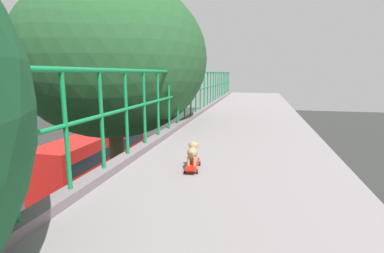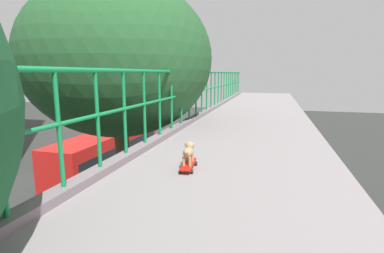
{
  "view_description": "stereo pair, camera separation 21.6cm",
  "coord_description": "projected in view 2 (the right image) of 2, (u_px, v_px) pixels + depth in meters",
  "views": [
    {
      "loc": [
        1.52,
        -0.1,
        7.17
      ],
      "look_at": [
        0.46,
        4.55,
        6.3
      ],
      "focal_mm": 27.43,
      "sensor_mm": 36.0,
      "label": 1
    },
    {
      "loc": [
        1.73,
        -0.04,
        7.17
      ],
      "look_at": [
        0.46,
        4.55,
        6.3
      ],
      "focal_mm": 27.43,
      "sensor_mm": 36.0,
      "label": 2
    }
  ],
  "objects": [
    {
      "name": "small_dog",
      "position": [
        188.0,
        151.0,
        3.73
      ],
      "size": [
        0.16,
        0.35,
        0.27
      ],
      "color": "#A3835C",
      "rests_on": "toy_skateboard"
    },
    {
      "name": "roadside_tree_mid",
      "position": [
        118.0,
        61.0,
        7.45
      ],
      "size": [
        4.75,
        4.75,
        9.48
      ],
      "color": "#4E4428",
      "rests_on": "ground"
    },
    {
      "name": "city_bus",
      "position": [
        109.0,
        154.0,
        19.22
      ],
      "size": [
        2.51,
        10.18,
        3.4
      ],
      "color": "red",
      "rests_on": "ground"
    },
    {
      "name": "toy_skateboard",
      "position": [
        188.0,
        165.0,
        3.75
      ],
      "size": [
        0.21,
        0.52,
        0.08
      ],
      "color": "red",
      "rests_on": "overpass_deck"
    }
  ]
}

